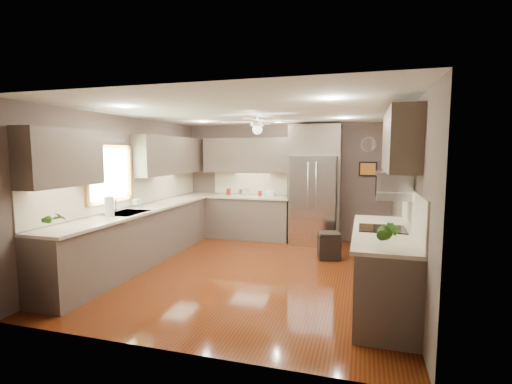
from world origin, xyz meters
The scene contains 28 objects.
floor centered at (0.00, 0.00, 0.00)m, with size 5.00×5.00×0.00m, color #431B09.
ceiling centered at (0.00, 0.00, 2.50)m, with size 5.00×5.00×0.00m, color white.
wall_back centered at (0.00, 2.50, 1.25)m, with size 4.50×4.50×0.00m, color brown.
wall_front centered at (0.00, -2.50, 1.25)m, with size 4.50×4.50×0.00m, color brown.
wall_left centered at (-2.25, 0.00, 1.25)m, with size 5.00×5.00×0.00m, color brown.
wall_right centered at (2.25, 0.00, 1.25)m, with size 5.00×5.00×0.00m, color brown.
canister_a centered at (-1.20, 2.19, 1.02)m, with size 0.10×0.10×0.15m, color maroon.
canister_b centered at (-0.93, 2.20, 1.01)m, with size 0.09×0.09×0.15m, color silver.
canister_c centered at (-0.80, 2.24, 1.03)m, with size 0.12×0.12×0.19m, color tan.
canister_d centered at (-0.49, 2.20, 1.00)m, with size 0.08×0.08×0.12m, color maroon.
soap_bottle centered at (-2.09, 0.05, 1.04)m, with size 0.09×0.09×0.20m, color white.
potted_plant_left centered at (-1.94, -1.92, 1.09)m, with size 0.16×0.11×0.31m, color #30631C.
potted_plant_right centered at (1.91, -1.72, 1.11)m, with size 0.19×0.15×0.35m, color #30631C.
bowl centered at (-0.26, 2.23, 0.97)m, with size 0.23×0.23×0.06m, color tan.
left_run centered at (-1.95, 0.15, 0.48)m, with size 0.65×4.70×1.45m.
back_run centered at (-0.72, 2.20, 0.48)m, with size 1.85×0.65×1.45m.
uppers centered at (-0.74, 0.71, 1.87)m, with size 4.50×4.70×0.95m.
window centered at (-2.22, -0.50, 1.55)m, with size 0.05×1.12×0.92m.
sink centered at (-1.93, -0.50, 0.91)m, with size 0.50×0.70×0.32m.
refrigerator centered at (0.70, 2.16, 1.19)m, with size 1.06×0.75×2.45m.
right_run centered at (1.93, -0.80, 0.48)m, with size 0.70×2.20×1.45m.
microwave centered at (2.03, -0.55, 1.48)m, with size 0.43×0.55×0.34m.
ceiling_fan centered at (0.00, 0.30, 2.33)m, with size 1.18×1.18×0.32m.
recessed_lights centered at (-0.04, 0.40, 2.49)m, with size 2.84×3.14×0.01m.
wall_clock centered at (1.75, 2.48, 2.05)m, with size 0.30×0.03×0.30m.
framed_print centered at (1.75, 2.48, 1.55)m, with size 0.36×0.03×0.30m.
stool centered at (1.11, 1.07, 0.24)m, with size 0.45×0.45×0.46m.
paper_towel centered at (-1.97, -0.86, 1.08)m, with size 0.13×0.13×0.34m.
Camera 1 is at (1.66, -5.50, 1.90)m, focal length 26.00 mm.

